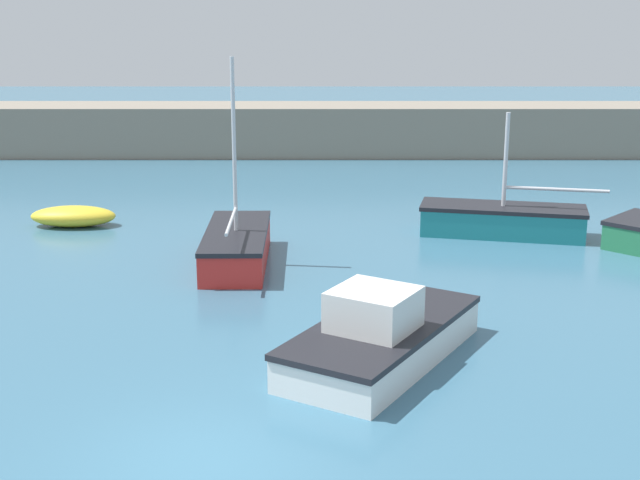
# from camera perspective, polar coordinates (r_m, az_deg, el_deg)

# --- Properties ---
(ground_plane) EXTENTS (120.00, 120.00, 0.20)m
(ground_plane) POSITION_cam_1_polar(r_m,az_deg,el_deg) (14.24, -7.26, -14.29)
(ground_plane) COLOR #38667F
(harbor_breakwater) EXTENTS (60.61, 3.12, 2.23)m
(harbor_breakwater) POSITION_cam_1_polar(r_m,az_deg,el_deg) (40.75, -2.39, 7.08)
(harbor_breakwater) COLOR gray
(harbor_breakwater) RESTS_ON ground_plane
(rowboat_blue_near) EXTENTS (2.64, 1.23, 0.64)m
(rowboat_blue_near) POSITION_cam_1_polar(r_m,az_deg,el_deg) (28.78, -15.39, 1.49)
(rowboat_blue_near) COLOR yellow
(rowboat_blue_near) RESTS_ON ground_plane
(sailboat_short_mast) EXTENTS (5.47, 2.52, 3.69)m
(sailboat_short_mast) POSITION_cam_1_polar(r_m,az_deg,el_deg) (27.17, 11.73, 1.26)
(sailboat_short_mast) COLOR teal
(sailboat_short_mast) RESTS_ON ground_plane
(motorboat_with_cabin) EXTENTS (4.39, 5.39, 1.56)m
(motorboat_with_cabin) POSITION_cam_1_polar(r_m,az_deg,el_deg) (17.49, 3.99, -6.14)
(motorboat_with_cabin) COLOR white
(motorboat_with_cabin) RESTS_ON ground_plane
(sailboat_tall_mast) EXTENTS (1.67, 5.01, 5.46)m
(sailboat_tall_mast) POSITION_cam_1_polar(r_m,az_deg,el_deg) (23.87, -5.24, -0.38)
(sailboat_tall_mast) COLOR red
(sailboat_tall_mast) RESTS_ON ground_plane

